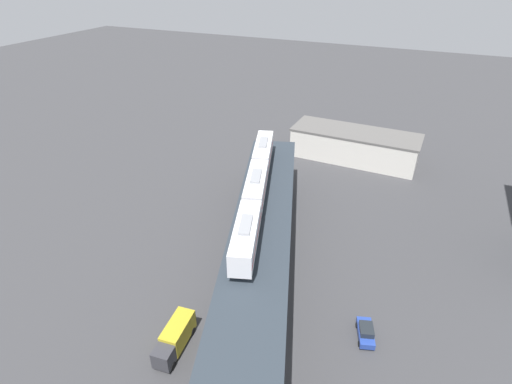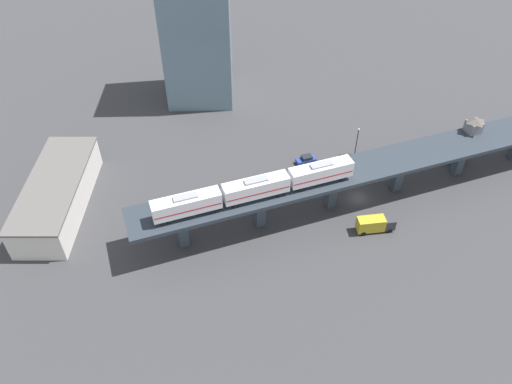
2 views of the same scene
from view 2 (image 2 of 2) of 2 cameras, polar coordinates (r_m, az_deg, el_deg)
ground_plane at (r=104.18m, az=11.62°, el=-0.67°), size 400.00×400.00×0.00m
elevated_viaduct at (r=99.53m, az=12.28°, el=2.40°), size 36.60×90.05×8.49m
subway_train at (r=87.93m, az=0.00°, el=0.50°), size 14.23×36.23×4.45m
signal_hut at (r=113.76m, az=23.68°, el=7.07°), size 4.06×4.06×3.40m
street_car_blue at (r=110.55m, az=5.75°, el=3.72°), size 3.04×4.74×1.89m
street_car_green at (r=119.08m, az=21.91°, el=3.67°), size 3.35×4.75×1.89m
delivery_truck at (r=97.08m, az=13.45°, el=-3.56°), size 3.03×7.40×3.20m
street_lamp at (r=112.82m, az=11.49°, el=5.94°), size 0.44×0.44×6.94m
warehouse_building at (r=105.40m, az=-21.73°, el=-0.22°), size 28.85×11.03×6.80m
office_tower at (r=126.19m, az=-6.78°, el=18.03°), size 16.00×16.00×36.00m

